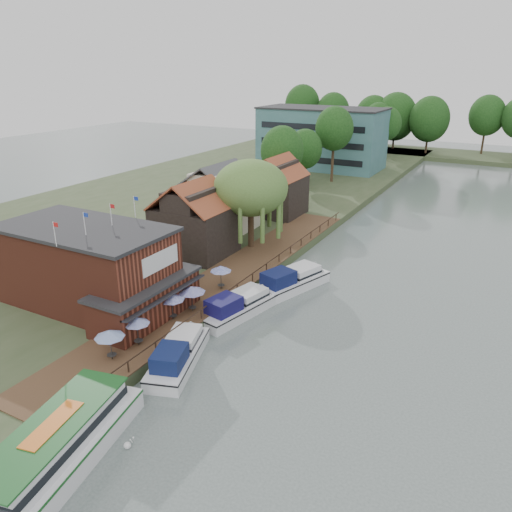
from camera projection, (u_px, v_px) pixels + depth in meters
The scene contains 26 objects.
ground at pixel (250, 351), 39.63m from camera, with size 260.00×260.00×0.00m, color #4E5B58.
land_bank at pixel (195, 201), 81.57m from camera, with size 50.00×140.00×1.00m, color #384728.
quay_deck at pixel (230, 277), 51.03m from camera, with size 6.00×50.00×0.10m, color #47301E.
quay_rail at pixel (255, 276), 50.07m from camera, with size 0.20×49.00×1.00m, color black, non-canonical shape.
pub at pixel (104, 269), 43.41m from camera, with size 20.00×11.00×7.30m, color maroon, non-canonical shape.
hotel_block at pixel (321, 138), 104.32m from camera, with size 25.40×12.40×12.30m, color #38666B, non-canonical shape.
cottage_a at pixel (194, 218), 55.94m from camera, with size 8.60×7.60×8.50m, color black, non-canonical shape.
cottage_b at pixel (220, 196), 65.48m from camera, with size 9.60×8.60×8.50m, color beige, non-canonical shape.
cottage_c at pixel (277, 186), 71.08m from camera, with size 7.60×7.60×8.50m, color black, non-canonical shape.
willow at pixel (251, 205), 57.69m from camera, with size 8.60×8.60×10.43m, color #476B2D, non-canonical shape.
umbrella_0 at pixel (111, 345), 36.19m from camera, with size 2.23×2.23×2.38m, color navy, non-canonical shape.
umbrella_1 at pixel (138, 331), 38.06m from camera, with size 2.00×2.00×2.38m, color navy, non-canonical shape.
umbrella_2 at pixel (172, 307), 41.92m from camera, with size 2.17×2.17×2.38m, color navy, non-canonical shape.
umbrella_3 at pixel (192, 299), 43.33m from camera, with size 2.43×2.43×2.38m, color navy, non-canonical shape.
umbrella_4 at pixel (221, 277), 47.76m from camera, with size 2.07×2.07×2.38m, color #1C2C9C, non-canonical shape.
cruiser_0 at pixel (178, 351), 37.56m from camera, with size 3.07×9.51×2.29m, color white, non-canonical shape.
cruiser_1 at pixel (238, 303), 45.00m from camera, with size 3.13×9.69×2.34m, color silver, non-canonical shape.
cruiser_2 at pixel (292, 278), 50.24m from camera, with size 3.27×10.11×2.46m, color silver, non-canonical shape.
tour_boat at pixel (48, 454), 27.03m from camera, with size 3.96×14.04×3.07m, color silver, non-canonical shape.
swan at pixel (127, 445), 29.55m from camera, with size 0.44×0.44×0.44m, color white.
bank_tree_0 at pixel (282, 164), 78.14m from camera, with size 6.71×6.71×11.73m, color #143811, non-canonical shape.
bank_tree_1 at pixel (305, 158), 87.32m from camera, with size 6.01×6.01×10.14m, color #143811, non-canonical shape.
bank_tree_2 at pixel (333, 145), 90.73m from camera, with size 6.88×6.88×13.61m, color #143811, non-canonical shape.
bank_tree_3 at pixel (386, 136), 106.16m from camera, with size 6.10×6.10×12.30m, color #143811, non-canonical shape.
bank_tree_4 at pixel (383, 134), 113.61m from camera, with size 6.12×6.12×11.24m, color #143811, non-canonical shape.
bank_tree_5 at pixel (377, 127), 123.06m from camera, with size 6.58×6.58×12.01m, color #143811, non-canonical shape.
Camera 1 is at (16.84, -29.89, 21.24)m, focal length 35.00 mm.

